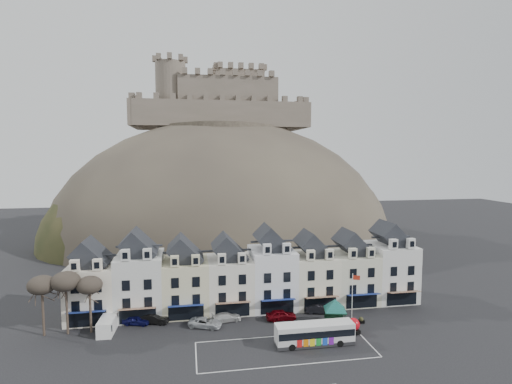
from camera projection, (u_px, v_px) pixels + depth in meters
ground at (272, 356)px, 48.12m from camera, size 300.00×300.00×0.00m
coach_bay_markings at (285, 350)px, 49.68m from camera, size 22.00×7.50×0.01m
townhouse_terrace at (252, 274)px, 63.32m from camera, size 54.40×9.35×11.80m
castle_hill at (227, 238)px, 115.98m from camera, size 100.00×76.00×68.00m
castle at (221, 101)px, 118.96m from camera, size 50.20×22.20×22.00m
tree_left_far at (42, 286)px, 52.90m from camera, size 3.61×3.61×8.24m
tree_left_mid at (66, 282)px, 53.37m from camera, size 3.78×3.78×8.64m
tree_left_near at (89, 286)px, 53.94m from camera, size 3.43×3.43×7.84m
bus at (315, 333)px, 50.83m from camera, size 10.09×2.37×2.85m
bus_shelter at (335, 305)px, 56.62m from camera, size 5.81×5.81×3.80m
red_buoy at (353, 326)px, 54.14m from camera, size 1.71×1.71×2.11m
flagpole at (353, 295)px, 56.89m from camera, size 0.99×0.47×7.38m
white_van at (107, 325)px, 54.36m from camera, size 2.13×4.53×2.03m
planter_west at (353, 332)px, 53.68m from camera, size 1.02×0.68×0.96m
planter_east at (361, 320)px, 57.42m from camera, size 0.98×0.65×0.93m
car_navy at (136, 320)px, 56.94m from camera, size 4.17×2.55×1.33m
car_black at (154, 319)px, 57.34m from camera, size 4.62×2.73×1.44m
car_silver at (205, 323)px, 56.11m from camera, size 5.12×3.68×1.31m
car_white at (227, 317)px, 58.06m from camera, size 4.52×2.36×1.25m
car_maroon at (281, 315)px, 58.52m from camera, size 4.49×1.87×1.52m
car_charcoal at (319, 309)px, 61.05m from camera, size 4.37×2.28×1.37m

